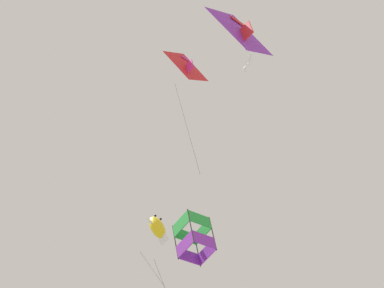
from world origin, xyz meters
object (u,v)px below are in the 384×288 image
(kite_delta_far_centre, at_px, (187,66))
(kite_fish_mid_left, at_px, (157,228))
(kite_delta_near_right, at_px, (241,32))
(kite_box_highest, at_px, (194,238))

(kite_delta_far_centre, relative_size, kite_fish_mid_left, 1.25)
(kite_delta_far_centre, height_order, kite_fish_mid_left, kite_delta_far_centre)
(kite_delta_near_right, relative_size, kite_delta_far_centre, 0.48)
(kite_box_highest, relative_size, kite_delta_far_centre, 1.13)
(kite_delta_near_right, height_order, kite_fish_mid_left, kite_delta_near_right)
(kite_delta_far_centre, bearing_deg, kite_box_highest, -146.68)
(kite_box_highest, bearing_deg, kite_fish_mid_left, -103.30)
(kite_box_highest, distance_m, kite_fish_mid_left, 6.16)
(kite_box_highest, relative_size, kite_fish_mid_left, 1.41)
(kite_box_highest, relative_size, kite_delta_near_right, 2.34)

